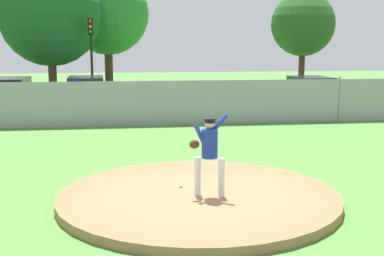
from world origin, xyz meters
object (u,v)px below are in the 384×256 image
parked_car_teal (311,93)px  traffic_cone_orange (211,108)px  pitcher_youth (209,148)px  parked_car_white (86,94)px  parked_car_red (9,96)px  baseball (181,186)px  traffic_light_near (91,45)px

parked_car_teal → traffic_cone_orange: bearing=-164.1°
pitcher_youth → parked_car_white: bearing=102.7°
pitcher_youth → parked_car_white: (-3.42, 15.14, -0.39)m
parked_car_red → parked_car_teal: parked_car_red is taller
baseball → parked_car_white: (-2.93, 14.46, 0.56)m
parked_car_red → parked_car_white: (3.58, 0.03, 0.00)m
baseball → traffic_light_near: 18.91m
parked_car_red → parked_car_teal: (14.62, -0.48, -0.02)m
parked_car_red → parked_car_teal: bearing=-1.9°
pitcher_youth → traffic_light_near: 19.54m
parked_car_teal → parked_car_white: parked_car_white is taller
pitcher_youth → parked_car_white: 15.53m
baseball → parked_car_red: size_ratio=0.02×
traffic_cone_orange → traffic_light_near: traffic_light_near is taller
pitcher_youth → parked_car_red: (-7.00, 15.11, -0.39)m
traffic_light_near → parked_car_teal: bearing=-22.4°
baseball → traffic_light_near: size_ratio=0.02×
parked_car_teal → traffic_light_near: traffic_light_near is taller
parked_car_red → traffic_light_near: traffic_light_near is taller
parked_car_teal → traffic_cone_orange: parked_car_teal is taller
parked_car_white → traffic_cone_orange: size_ratio=7.78×
parked_car_white → traffic_light_near: 4.64m
pitcher_youth → traffic_light_near: size_ratio=0.37×
parked_car_red → baseball: bearing=-65.7°
pitcher_youth → parked_car_teal: 16.51m
parked_car_teal → parked_car_white: (-11.03, 0.50, 0.03)m
baseball → parked_car_red: bearing=114.3°
pitcher_youth → parked_car_red: 16.66m
pitcher_youth → parked_car_white: pitcher_youth is taller
pitcher_youth → parked_car_teal: bearing=62.5°
baseball → traffic_light_near: (-2.86, 18.47, 2.89)m
baseball → traffic_light_near: bearing=98.8°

